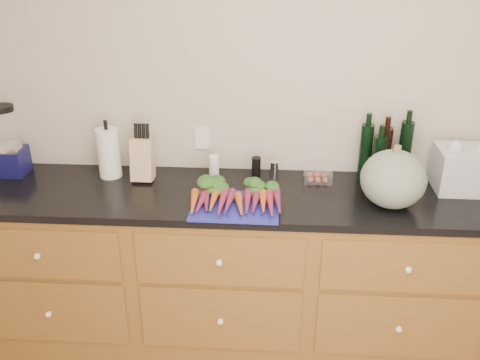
# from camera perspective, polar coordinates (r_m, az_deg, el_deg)

# --- Properties ---
(wall_back) EXTENTS (4.10, 0.05, 2.60)m
(wall_back) POSITION_cam_1_polar(r_m,az_deg,el_deg) (2.93, 7.70, 7.64)
(wall_back) COLOR beige
(wall_back) RESTS_ON ground
(cabinets) EXTENTS (3.60, 0.64, 0.90)m
(cabinets) POSITION_cam_1_polar(r_m,az_deg,el_deg) (3.02, 7.12, -9.89)
(cabinets) COLOR brown
(cabinets) RESTS_ON ground
(countertop) EXTENTS (3.64, 0.62, 0.04)m
(countertop) POSITION_cam_1_polar(r_m,az_deg,el_deg) (2.78, 7.64, -1.92)
(countertop) COLOR black
(countertop) RESTS_ON cabinets
(cutting_board) EXTENTS (0.43, 0.33, 0.01)m
(cutting_board) POSITION_cam_1_polar(r_m,az_deg,el_deg) (2.62, -0.51, -2.81)
(cutting_board) COLOR navy
(cutting_board) RESTS_ON countertop
(carrots) EXTENTS (0.45, 0.33, 0.06)m
(carrots) POSITION_cam_1_polar(r_m,az_deg,el_deg) (2.64, -0.45, -1.75)
(carrots) COLOR #C45917
(carrots) RESTS_ON cutting_board
(squash) EXTENTS (0.32, 0.32, 0.28)m
(squash) POSITION_cam_1_polar(r_m,az_deg,el_deg) (2.68, 16.04, 0.09)
(squash) COLOR #5F6F5D
(squash) RESTS_ON countertop
(blender_appliance) EXTENTS (0.15, 0.15, 0.39)m
(blender_appliance) POSITION_cam_1_polar(r_m,az_deg,el_deg) (3.17, -23.48, 3.49)
(blender_appliance) COLOR #0F0E42
(blender_appliance) RESTS_ON countertop
(paper_towel) EXTENTS (0.12, 0.12, 0.27)m
(paper_towel) POSITION_cam_1_polar(r_m,az_deg,el_deg) (2.98, -13.83, 2.81)
(paper_towel) COLOR white
(paper_towel) RESTS_ON countertop
(knife_block) EXTENTS (0.11, 0.11, 0.23)m
(knife_block) POSITION_cam_1_polar(r_m,az_deg,el_deg) (2.92, -10.33, 2.22)
(knife_block) COLOR tan
(knife_block) RESTS_ON countertop
(grinder_salt) EXTENTS (0.05, 0.05, 0.13)m
(grinder_salt) POSITION_cam_1_polar(r_m,az_deg,el_deg) (2.91, -2.79, 1.45)
(grinder_salt) COLOR white
(grinder_salt) RESTS_ON countertop
(grinder_pepper) EXTENTS (0.05, 0.05, 0.12)m
(grinder_pepper) POSITION_cam_1_polar(r_m,az_deg,el_deg) (2.90, 1.74, 1.29)
(grinder_pepper) COLOR black
(grinder_pepper) RESTS_ON countertop
(canister_chrome) EXTENTS (0.04, 0.04, 0.10)m
(canister_chrome) POSITION_cam_1_polar(r_m,az_deg,el_deg) (2.90, 3.68, 1.05)
(canister_chrome) COLOR silver
(canister_chrome) RESTS_ON countertop
(tomato_box) EXTENTS (0.15, 0.12, 0.07)m
(tomato_box) POSITION_cam_1_polar(r_m,az_deg,el_deg) (2.91, 8.29, 0.55)
(tomato_box) COLOR white
(tomato_box) RESTS_ON countertop
(bottles) EXTENTS (0.27, 0.14, 0.33)m
(bottles) POSITION_cam_1_polar(r_m,az_deg,el_deg) (2.95, 15.07, 2.70)
(bottles) COLOR black
(bottles) RESTS_ON countertop
(grocery_bag) EXTENTS (0.30, 0.24, 0.22)m
(grocery_bag) POSITION_cam_1_polar(r_m,az_deg,el_deg) (2.99, 22.91, 1.05)
(grocery_bag) COLOR silver
(grocery_bag) RESTS_ON countertop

